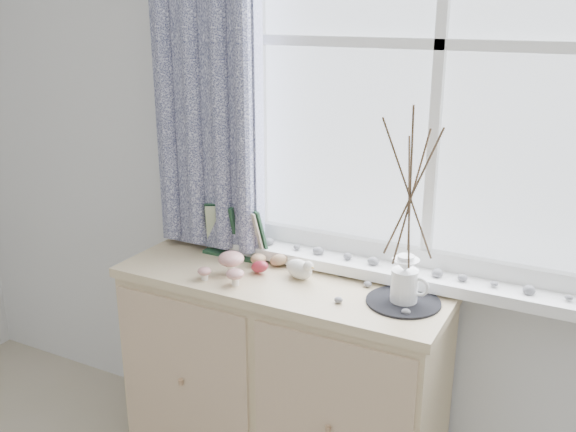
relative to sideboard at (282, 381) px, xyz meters
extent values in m
cube|color=silver|center=(0.15, 0.25, 0.87)|extent=(4.00, 0.04, 2.60)
cube|color=silver|center=(0.45, 0.25, 1.22)|extent=(1.30, 0.01, 1.40)
cube|color=white|center=(0.45, 0.17, 0.45)|extent=(1.45, 0.16, 0.04)
cube|color=#0A0D38|center=(-0.37, 0.12, 1.25)|extent=(0.44, 0.06, 1.61)
cube|color=#CABC8D|center=(0.00, 0.01, -0.02)|extent=(1.17, 0.43, 0.81)
cube|color=#CABC8D|center=(0.00, 0.01, 0.41)|extent=(1.20, 0.45, 0.03)
cube|color=beige|center=(-0.29, -0.22, -0.02)|extent=(0.55, 0.01, 0.75)
cylinder|color=white|center=(-0.17, -0.06, 0.45)|extent=(0.03, 0.03, 0.06)
ellipsoid|color=#8C1204|center=(-0.17, -0.06, 0.49)|extent=(0.09, 0.09, 0.05)
cylinder|color=white|center=(-0.11, -0.13, 0.44)|extent=(0.03, 0.03, 0.04)
ellipsoid|color=#8C1204|center=(-0.11, -0.13, 0.47)|extent=(0.06, 0.06, 0.04)
cylinder|color=white|center=(-0.23, -0.14, 0.44)|extent=(0.02, 0.02, 0.03)
ellipsoid|color=#8C1204|center=(-0.23, -0.14, 0.46)|extent=(0.05, 0.05, 0.03)
ellipsoid|color=tan|center=(-0.12, 0.05, 0.45)|extent=(0.05, 0.04, 0.07)
ellipsoid|color=tan|center=(-0.16, 0.12, 0.45)|extent=(0.05, 0.04, 0.07)
ellipsoid|color=maroon|center=(-0.08, -0.01, 0.45)|extent=(0.05, 0.04, 0.07)
ellipsoid|color=tan|center=(-0.05, 0.08, 0.45)|extent=(0.05, 0.04, 0.07)
cylinder|color=black|center=(0.45, 0.00, 0.43)|extent=(0.24, 0.24, 0.01)
cylinder|color=white|center=(0.45, 0.00, 0.49)|extent=(0.09, 0.09, 0.11)
cone|color=white|center=(0.45, 0.00, 0.56)|extent=(0.09, 0.09, 0.04)
cylinder|color=white|center=(0.45, 0.00, 0.58)|extent=(0.05, 0.05, 0.02)
torus|color=white|center=(0.50, 0.00, 0.49)|extent=(0.07, 0.01, 0.07)
ellipsoid|color=gray|center=(0.26, -0.09, 0.43)|extent=(0.03, 0.03, 0.02)
ellipsoid|color=gray|center=(0.30, 0.07, 0.43)|extent=(0.03, 0.03, 0.02)
ellipsoid|color=gray|center=(0.48, -0.07, 0.43)|extent=(0.03, 0.03, 0.02)
ellipsoid|color=gray|center=(0.18, 0.11, 0.43)|extent=(0.03, 0.03, 0.02)
ellipsoid|color=gray|center=(0.42, 0.05, 0.43)|extent=(0.03, 0.03, 0.02)
camera|label=1|loc=(0.99, -1.84, 1.34)|focal=40.00mm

